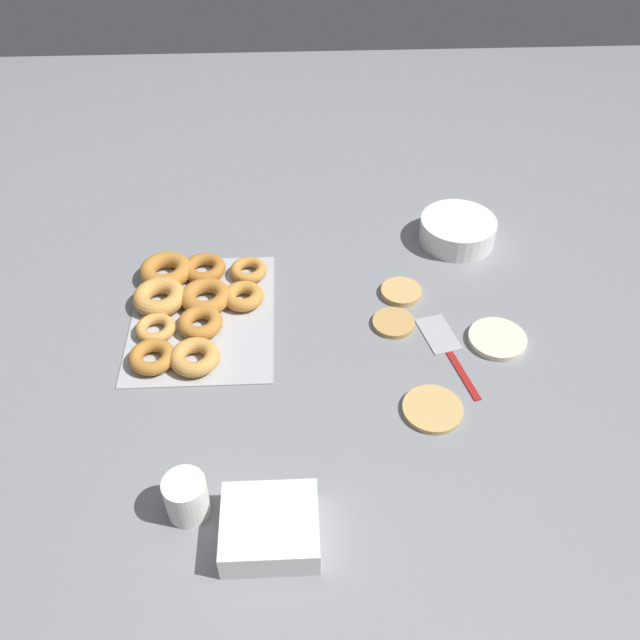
% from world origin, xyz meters
% --- Properties ---
extents(ground_plane, '(3.00, 3.00, 0.00)m').
position_xyz_m(ground_plane, '(0.00, 0.00, 0.00)').
color(ground_plane, gray).
extents(pancake_0, '(0.11, 0.11, 0.01)m').
position_xyz_m(pancake_0, '(0.15, 0.08, 0.01)').
color(pancake_0, tan).
rests_on(pancake_0, ground_plane).
extents(pancake_1, '(0.09, 0.09, 0.01)m').
position_xyz_m(pancake_1, '(-0.18, 0.06, 0.01)').
color(pancake_1, tan).
rests_on(pancake_1, ground_plane).
extents(pancake_2, '(0.12, 0.12, 0.01)m').
position_xyz_m(pancake_2, '(-0.03, 0.24, 0.01)').
color(pancake_2, beige).
rests_on(pancake_2, ground_plane).
extents(pancake_3, '(0.09, 0.09, 0.01)m').
position_xyz_m(pancake_3, '(-0.08, 0.04, 0.01)').
color(pancake_3, tan).
rests_on(pancake_3, ground_plane).
extents(donut_tray, '(0.38, 0.29, 0.04)m').
position_xyz_m(donut_tray, '(-0.14, -0.38, 0.02)').
color(donut_tray, '#ADAFB5').
rests_on(donut_tray, ground_plane).
extents(batter_bowl, '(0.18, 0.18, 0.06)m').
position_xyz_m(batter_bowl, '(-0.36, 0.22, 0.03)').
color(batter_bowl, white).
rests_on(batter_bowl, ground_plane).
extents(container_stack, '(0.13, 0.15, 0.05)m').
position_xyz_m(container_stack, '(0.38, -0.21, 0.03)').
color(container_stack, white).
rests_on(container_stack, ground_plane).
extents(paper_cup, '(0.07, 0.07, 0.08)m').
position_xyz_m(paper_cup, '(0.33, -0.34, 0.04)').
color(paper_cup, white).
rests_on(paper_cup, ground_plane).
extents(spatula, '(0.24, 0.09, 0.01)m').
position_xyz_m(spatula, '(-0.02, 0.13, 0.00)').
color(spatula, maroon).
rests_on(spatula, ground_plane).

